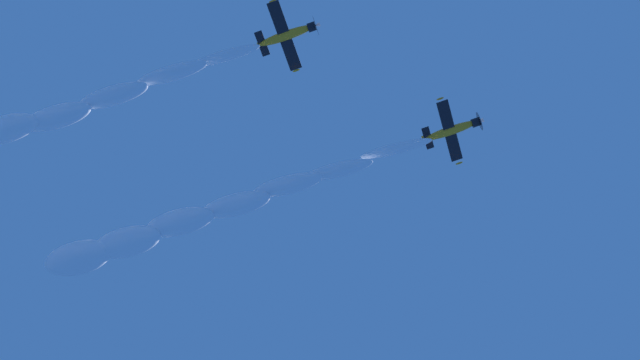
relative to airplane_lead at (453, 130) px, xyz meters
name	(u,v)px	position (x,y,z in m)	size (l,w,h in m)	color
airplane_lead	(453,130)	(0.00, 0.00, 0.00)	(7.87, 7.16, 2.49)	orange
airplane_left_wingman	(288,35)	(9.70, -19.22, 0.08)	(7.90, 7.16, 2.41)	orange
smoke_trail_lead	(170,227)	(-12.40, -31.56, -3.87)	(19.70, 44.64, 7.81)	white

